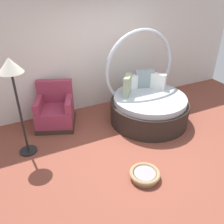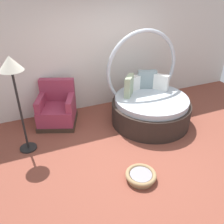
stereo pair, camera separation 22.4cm
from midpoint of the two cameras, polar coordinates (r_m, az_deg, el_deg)
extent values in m
cube|color=brown|center=(4.70, 5.09, -8.81)|extent=(8.00, 8.00, 0.02)
cube|color=silver|center=(5.74, -5.18, 15.24)|extent=(8.00, 0.12, 2.96)
cylinder|color=#2D231E|center=(5.45, 7.56, 0.21)|extent=(1.73, 1.73, 0.49)
cylinder|color=#B2BCC6|center=(5.31, 7.78, 3.07)|extent=(1.59, 1.59, 0.12)
torus|color=#B2BCC6|center=(5.46, 5.44, 10.30)|extent=(1.72, 0.08, 1.72)
cube|color=white|center=(5.65, 9.72, 7.25)|extent=(0.31, 0.35, 0.35)
cube|color=gray|center=(5.64, 6.50, 7.86)|extent=(0.44, 0.24, 0.43)
cube|color=white|center=(5.54, 3.88, 7.01)|extent=(0.34, 0.20, 0.32)
cube|color=#93A37F|center=(5.25, 2.44, 6.33)|extent=(0.36, 0.41, 0.43)
cube|color=#38281E|center=(5.51, -14.17, -2.53)|extent=(1.03, 1.03, 0.10)
cube|color=#99334C|center=(5.40, -14.45, -0.56)|extent=(0.98, 0.98, 0.34)
cube|color=#99334C|center=(5.48, -14.55, 4.87)|extent=(0.77, 0.42, 0.50)
cube|color=#99334C|center=(5.33, -18.21, 1.91)|extent=(0.36, 0.68, 0.22)
cube|color=#99334C|center=(5.22, -11.38, 2.23)|extent=(0.36, 0.68, 0.22)
cylinder|color=#9E7F56|center=(4.11, 6.14, -15.01)|extent=(0.44, 0.44, 0.06)
torus|color=#9E7F56|center=(4.07, 6.19, -14.36)|extent=(0.51, 0.51, 0.07)
cylinder|color=gray|center=(4.07, 6.18, -14.46)|extent=(0.36, 0.36, 0.05)
cylinder|color=black|center=(4.91, -20.45, -8.61)|extent=(0.32, 0.32, 0.03)
cylinder|color=black|center=(4.49, -22.20, -0.65)|extent=(0.04, 0.04, 1.55)
cone|color=silver|center=(4.14, -24.57, 10.07)|extent=(0.40, 0.40, 0.24)
camera|label=1|loc=(0.11, -91.35, -0.78)|focal=38.54mm
camera|label=2|loc=(0.11, 88.65, 0.78)|focal=38.54mm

